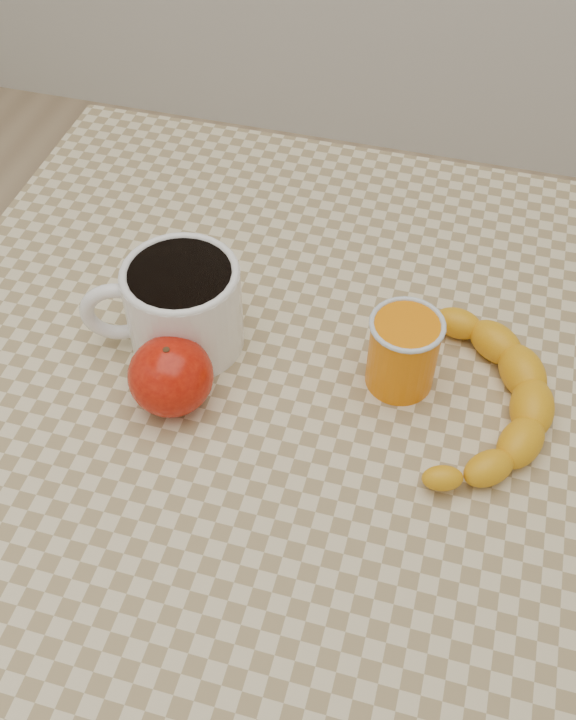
% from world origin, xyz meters
% --- Properties ---
extents(ground, '(3.00, 3.00, 0.00)m').
position_xyz_m(ground, '(0.00, 0.00, 0.00)').
color(ground, tan).
rests_on(ground, ground).
extents(table, '(0.80, 0.80, 0.75)m').
position_xyz_m(table, '(0.00, 0.00, 0.66)').
color(table, beige).
rests_on(table, ground).
extents(coffee_mug, '(0.17, 0.15, 0.10)m').
position_xyz_m(coffee_mug, '(-0.11, 0.01, 0.80)').
color(coffee_mug, white).
rests_on(coffee_mug, table).
extents(orange_juice_glass, '(0.07, 0.07, 0.08)m').
position_xyz_m(orange_juice_glass, '(0.11, 0.02, 0.79)').
color(orange_juice_glass, orange).
rests_on(orange_juice_glass, table).
extents(apple, '(0.10, 0.10, 0.08)m').
position_xyz_m(apple, '(-0.10, -0.06, 0.79)').
color(apple, '#930B04').
rests_on(apple, table).
extents(banana, '(0.24, 0.30, 0.04)m').
position_xyz_m(banana, '(0.18, 0.01, 0.77)').
color(banana, '#ECA815').
rests_on(banana, table).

